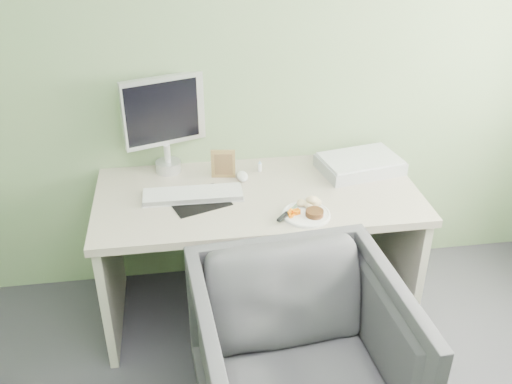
{
  "coord_description": "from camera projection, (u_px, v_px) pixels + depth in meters",
  "views": [
    {
      "loc": [
        -0.36,
        -0.79,
        2.14
      ],
      "look_at": [
        -0.03,
        1.5,
        0.81
      ],
      "focal_mm": 40.0,
      "sensor_mm": 36.0,
      "label": 1
    }
  ],
  "objects": [
    {
      "name": "scanner",
      "position": [
        360.0,
        165.0,
        3.02
      ],
      "size": [
        0.46,
        0.35,
        0.06
      ],
      "primitive_type": "cube",
      "rotation": [
        0.0,
        0.0,
        0.19
      ],
      "color": "#A8ABAF",
      "rests_on": "desk"
    },
    {
      "name": "steak_knife",
      "position": [
        287.0,
        214.0,
        2.61
      ],
      "size": [
        0.15,
        0.17,
        0.01
      ],
      "rotation": [
        0.0,
        0.0,
        0.84
      ],
      "color": "silver",
      "rests_on": "plate"
    },
    {
      "name": "desk_chair",
      "position": [
        300.0,
        362.0,
        2.33
      ],
      "size": [
        0.88,
        0.9,
        0.76
      ],
      "primitive_type": "imported",
      "rotation": [
        0.0,
        0.0,
        0.08
      ],
      "color": "#36353A",
      "rests_on": "floor"
    },
    {
      "name": "potato_pile",
      "position": [
        310.0,
        201.0,
        2.68
      ],
      "size": [
        0.1,
        0.07,
        0.05
      ],
      "primitive_type": "ellipsoid",
      "rotation": [
        0.0,
        0.0,
        -0.06
      ],
      "color": "tan",
      "rests_on": "plate"
    },
    {
      "name": "keyboard",
      "position": [
        193.0,
        194.0,
        2.78
      ],
      "size": [
        0.48,
        0.15,
        0.02
      ],
      "primitive_type": "cube",
      "rotation": [
        0.0,
        0.0,
        -0.02
      ],
      "color": "white",
      "rests_on": "desk"
    },
    {
      "name": "plate",
      "position": [
        306.0,
        214.0,
        2.64
      ],
      "size": [
        0.22,
        0.22,
        0.01
      ],
      "primitive_type": "cylinder",
      "color": "white",
      "rests_on": "desk"
    },
    {
      "name": "eyedrop_bottle",
      "position": [
        260.0,
        166.0,
        3.01
      ],
      "size": [
        0.02,
        0.02,
        0.06
      ],
      "color": "white",
      "rests_on": "desk"
    },
    {
      "name": "monitor",
      "position": [
        164.0,
        119.0,
        2.89
      ],
      "size": [
        0.42,
        0.18,
        0.51
      ],
      "rotation": [
        0.0,
        0.0,
        0.32
      ],
      "color": "silver",
      "rests_on": "desk"
    },
    {
      "name": "steak",
      "position": [
        315.0,
        213.0,
        2.61
      ],
      "size": [
        0.1,
        0.1,
        0.03
      ],
      "primitive_type": "cylinder",
      "rotation": [
        0.0,
        0.0,
        0.22
      ],
      "color": "black",
      "rests_on": "plate"
    },
    {
      "name": "carrot_heap",
      "position": [
        294.0,
        212.0,
        2.61
      ],
      "size": [
        0.06,
        0.05,
        0.03
      ],
      "primitive_type": "cube",
      "rotation": [
        0.0,
        0.0,
        -0.16
      ],
      "color": "orange",
      "rests_on": "plate"
    },
    {
      "name": "photo_frame",
      "position": [
        223.0,
        164.0,
        2.93
      ],
      "size": [
        0.12,
        0.03,
        0.15
      ],
      "primitive_type": "cube",
      "rotation": [
        0.0,
        0.0,
        -0.15
      ],
      "color": "olive",
      "rests_on": "desk"
    },
    {
      "name": "mousepad",
      "position": [
        198.0,
        200.0,
        2.76
      ],
      "size": [
        0.33,
        0.31,
        0.0
      ],
      "primitive_type": "cube",
      "rotation": [
        0.0,
        0.0,
        0.33
      ],
      "color": "black",
      "rests_on": "desk"
    },
    {
      "name": "wall_back",
      "position": [
        247.0,
        48.0,
        2.84
      ],
      "size": [
        3.5,
        0.0,
        3.5
      ],
      "primitive_type": "plane",
      "rotation": [
        1.57,
        0.0,
        0.0
      ],
      "color": "gray",
      "rests_on": "floor"
    },
    {
      "name": "desk",
      "position": [
        258.0,
        224.0,
        2.92
      ],
      "size": [
        1.6,
        0.75,
        0.73
      ],
      "color": "#B7A999",
      "rests_on": "floor"
    },
    {
      "name": "computer_mouse",
      "position": [
        242.0,
        176.0,
        2.93
      ],
      "size": [
        0.06,
        0.1,
        0.04
      ],
      "primitive_type": "ellipsoid",
      "rotation": [
        0.0,
        0.0,
        0.01
      ],
      "color": "white",
      "rests_on": "desk"
    }
  ]
}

